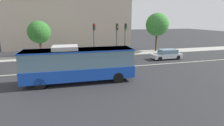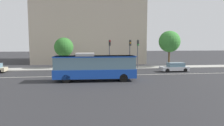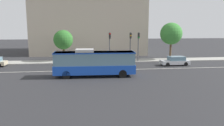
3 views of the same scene
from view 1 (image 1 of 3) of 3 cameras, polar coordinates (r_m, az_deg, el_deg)
name	(u,v)px [view 1 (image 1 of 3)]	position (r m, az deg, el deg)	size (l,w,h in m)	color
ground_plane	(67,71)	(20.10, -14.92, -2.61)	(160.00, 160.00, 0.00)	#28282B
sidewalk_kerb	(67,56)	(27.79, -15.06, 2.16)	(80.00, 3.41, 0.14)	#9E9B93
lane_centre_line	(67,71)	(20.10, -14.92, -2.60)	(76.00, 0.16, 0.01)	silver
transit_bus	(79,63)	(15.91, -10.96, -0.05)	(10.07, 2.80, 3.46)	#1947B7
sedan_silver	(167,54)	(26.50, 17.94, 2.82)	(4.52, 1.86, 1.46)	#B7BABF
traffic_light_near_corner	(125,34)	(27.47, 4.52, 9.84)	(0.34, 0.62, 5.20)	#47474C
traffic_light_mid_block	(94,34)	(26.32, -6.09, 9.61)	(0.34, 0.62, 5.20)	#47474C
traffic_light_far_corner	(117,34)	(26.92, 1.64, 9.78)	(0.33, 0.62, 5.20)	#47474C
street_tree_kerbside_left	(39,32)	(28.48, -23.34, 9.51)	(3.45, 3.45, 5.62)	#4C3823
street_tree_kerbside_right	(157,25)	(31.86, 15.02, 12.39)	(4.06, 4.06, 6.93)	#4C3823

